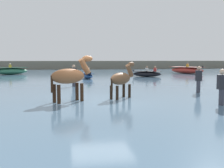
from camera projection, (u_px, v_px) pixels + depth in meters
name	position (u px, v px, depth m)	size (l,w,h in m)	color
ground_plane	(102.00, 107.00, 11.24)	(120.00, 120.00, 0.00)	gray
water_surface	(86.00, 83.00, 21.05)	(90.00, 90.00, 0.29)	slate
horse_lead_bay	(122.00, 80.00, 11.80)	(1.45, 1.38, 1.86)	brown
horse_trailing_chestnut	(70.00, 77.00, 10.84)	(1.85, 1.30, 2.13)	brown
boat_near_port	(187.00, 70.00, 31.65)	(3.38, 4.25, 1.25)	#BC382D
boat_mid_channel	(147.00, 74.00, 26.06)	(2.86, 2.09, 1.01)	black
boat_near_starboard	(10.00, 71.00, 29.52)	(3.82, 2.69, 1.24)	#337556
boat_distant_west	(88.00, 76.00, 23.92)	(1.04, 2.63, 0.94)	#28518E
person_wading_close	(199.00, 81.00, 13.83)	(0.37, 0.31, 1.63)	#383842
person_onlooker_right	(222.00, 90.00, 10.05)	(0.32, 0.20, 1.63)	#383842
person_wading_mid	(74.00, 77.00, 16.84)	(0.37, 0.36, 1.63)	#383842
far_shoreline	(76.00, 66.00, 45.12)	(80.00, 2.40, 1.65)	#706B5B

